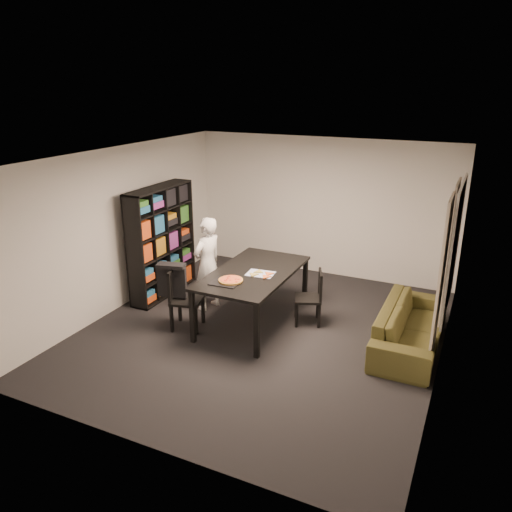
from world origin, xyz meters
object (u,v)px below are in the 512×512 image
at_px(chair_right, 313,294).
at_px(person, 208,264).
at_px(bookshelf, 162,242).
at_px(chair_left, 181,294).
at_px(baking_tray, 225,283).
at_px(sofa, 411,326).
at_px(pepperoni_pizza, 231,280).
at_px(dining_table, 253,276).

xyz_separation_m(chair_right, person, (-1.74, -0.20, 0.28)).
distance_m(bookshelf, chair_left, 1.44).
relative_size(baking_tray, sofa, 0.20).
bearing_deg(chair_right, pepperoni_pizza, -70.01).
bearing_deg(chair_left, person, -15.85).
relative_size(dining_table, chair_left, 2.13).
bearing_deg(pepperoni_pizza, baking_tray, -124.61).
distance_m(chair_right, person, 1.77).
bearing_deg(chair_left, dining_table, -70.21).
bearing_deg(bookshelf, person, -10.33).
distance_m(bookshelf, chair_right, 2.78).
xyz_separation_m(person, pepperoni_pizza, (0.77, -0.66, 0.09)).
bearing_deg(bookshelf, chair_left, -44.02).
height_order(chair_left, baking_tray, chair_left).
bearing_deg(chair_left, bookshelf, 31.23).
relative_size(person, pepperoni_pizza, 4.39).
relative_size(dining_table, chair_right, 2.36).
distance_m(bookshelf, sofa, 4.27).
bearing_deg(pepperoni_pizza, bookshelf, 154.59).
bearing_deg(baking_tray, bookshelf, 152.01).
height_order(bookshelf, dining_table, bookshelf).
bearing_deg(baking_tray, chair_right, 42.77).
bearing_deg(dining_table, sofa, 6.56).
bearing_deg(pepperoni_pizza, person, 139.45).
height_order(dining_table, chair_left, chair_left).
height_order(chair_right, sofa, chair_right).
relative_size(bookshelf, person, 1.24).
distance_m(person, sofa, 3.25).
xyz_separation_m(dining_table, sofa, (2.32, 0.27, -0.47)).
relative_size(chair_left, person, 0.61).
distance_m(dining_table, pepperoni_pizza, 0.53).
height_order(bookshelf, person, bookshelf).
relative_size(chair_left, sofa, 0.46).
xyz_separation_m(dining_table, person, (-0.89, 0.15, 0.01)).
bearing_deg(dining_table, bookshelf, 169.91).
distance_m(pepperoni_pizza, sofa, 2.62).
relative_size(bookshelf, dining_table, 0.95).
bearing_deg(sofa, pepperoni_pizza, 107.69).
bearing_deg(sofa, person, 92.02).
bearing_deg(dining_table, pepperoni_pizza, -102.49).
height_order(bookshelf, sofa, bookshelf).
xyz_separation_m(chair_right, baking_tray, (-1.01, -0.94, 0.36)).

